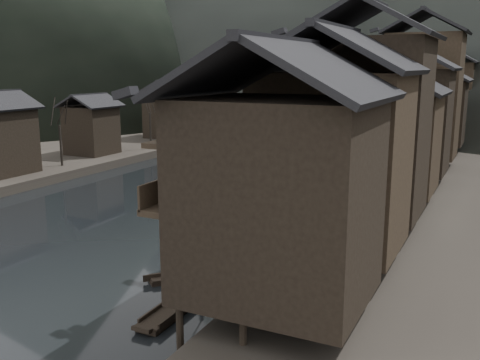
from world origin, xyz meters
The scene contains 12 objects.
water centered at (0.00, 0.00, 0.00)m, with size 300.00×300.00×0.00m, color black.
left_bank centered at (-35.00, 40.00, 0.60)m, with size 40.00×200.00×1.20m, color #2D2823.
stilt_houses centered at (17.28, 19.55, 8.83)m, with size 9.00×67.60×17.11m.
left_houses centered at (-20.50, 20.12, 5.66)m, with size 8.10×53.20×8.73m.
bare_trees centered at (-17.00, 23.76, 6.16)m, with size 3.71×74.61×7.42m.
moored_sampans centered at (11.92, 27.44, 0.20)m, with size 3.08×73.42×0.47m.
midriver_boats centered at (2.14, 38.01, 0.20)m, with size 11.39×14.98×0.45m.
stone_bridge centered at (0.00, 72.00, 5.11)m, with size 40.00×6.00×9.00m.
hero_sampan centered at (10.09, -2.53, 0.20)m, with size 4.37×4.66×0.44m.
cargo_heap centered at (9.92, -2.35, 0.80)m, with size 1.20×1.58×0.72m, color black.
boatman centered at (11.38, -3.94, 1.21)m, with size 0.56×0.37×1.53m, color slate.
bamboo_pole centered at (11.58, -3.94, 3.71)m, with size 0.06×0.06×4.34m, color #8C7A51.
Camera 1 is at (24.81, -26.60, 11.52)m, focal length 40.00 mm.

